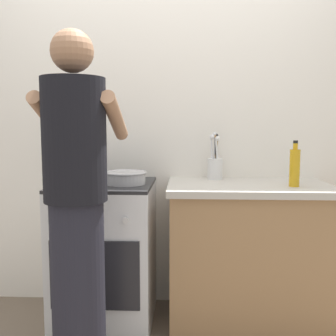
% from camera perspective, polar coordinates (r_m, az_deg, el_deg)
% --- Properties ---
extents(ground, '(6.00, 6.00, 0.00)m').
position_cam_1_polar(ground, '(2.56, -1.35, -23.13)').
color(ground, '#6B5B4C').
extents(back_wall, '(3.20, 0.10, 2.50)m').
position_cam_1_polar(back_wall, '(2.73, 3.54, 6.10)').
color(back_wall, silver).
rests_on(back_wall, ground).
extents(countertop, '(1.00, 0.60, 0.90)m').
position_cam_1_polar(countertop, '(2.54, 11.65, -12.36)').
color(countertop, '#99724C').
rests_on(countertop, ground).
extents(stove_range, '(0.60, 0.62, 0.90)m').
position_cam_1_polar(stove_range, '(2.56, -9.16, -12.22)').
color(stove_range, silver).
rests_on(stove_range, ground).
extents(pot, '(0.24, 0.17, 0.12)m').
position_cam_1_polar(pot, '(2.49, -12.49, -0.72)').
color(pot, '#38383D').
rests_on(pot, stove_range).
extents(mixing_bowl, '(0.26, 0.26, 0.08)m').
position_cam_1_polar(mixing_bowl, '(2.39, -6.25, -1.34)').
color(mixing_bowl, '#B7B7BC').
rests_on(mixing_bowl, stove_range).
extents(utensil_crock, '(0.10, 0.10, 0.31)m').
position_cam_1_polar(utensil_crock, '(2.60, 6.92, 0.50)').
color(utensil_crock, silver).
rests_on(utensil_crock, countertop).
extents(oil_bottle, '(0.06, 0.06, 0.27)m').
position_cam_1_polar(oil_bottle, '(2.39, 18.15, 0.14)').
color(oil_bottle, gold).
rests_on(oil_bottle, countertop).
extents(person, '(0.41, 0.50, 1.70)m').
position_cam_1_polar(person, '(1.92, -13.32, -5.87)').
color(person, black).
rests_on(person, ground).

